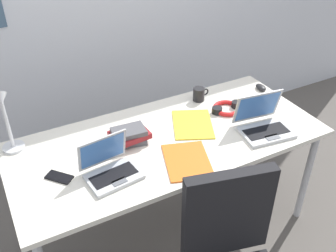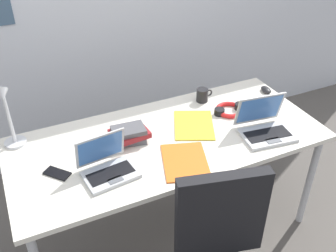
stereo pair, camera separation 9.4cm
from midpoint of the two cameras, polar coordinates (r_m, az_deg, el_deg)
ground_plane at (r=2.75m, az=1.01°, el=-14.27°), size 12.00×12.00×0.00m
desk at (r=2.28m, az=1.19°, el=-2.85°), size 1.80×0.80×0.74m
desk_lamp at (r=2.21m, az=-21.10°, el=1.20°), size 0.12×0.18×0.40m
laptop_near_lamp at (r=2.33m, az=15.06°, el=-0.18°), size 0.32×0.29×0.22m
laptop_mid_desk at (r=2.00m, az=-7.47°, el=-5.89°), size 0.29×0.25×0.20m
computer_mouse at (r=2.78m, az=15.04°, el=5.11°), size 0.07×0.10×0.03m
cell_phone at (r=2.06m, az=-14.59°, el=-6.72°), size 0.14×0.14×0.01m
headphones at (r=2.50m, az=10.03°, el=2.35°), size 0.21×0.18×0.04m
book_stack at (r=2.20m, az=-4.41°, el=-1.16°), size 0.21×0.18×0.09m
paper_folder_near_mouse at (r=2.35m, az=4.93°, el=0.14°), size 0.34×0.38×0.01m
paper_folder_back_right at (r=2.07m, az=3.81°, el=-5.19°), size 0.32×0.37×0.01m
coffee_mug at (r=2.58m, az=6.09°, el=4.50°), size 0.11×0.08×0.09m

